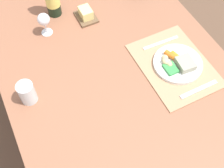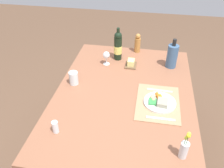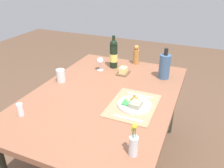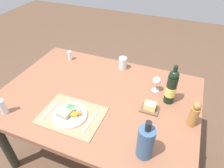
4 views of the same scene
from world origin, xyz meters
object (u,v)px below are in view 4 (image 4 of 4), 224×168
(dining_table, at_px, (99,103))
(fork, at_px, (49,110))
(wine_glass, at_px, (157,81))
(butter_dish, at_px, (150,107))
(water_tumbler, at_px, (123,64))
(flower_vase, at_px, (2,105))
(cooler_bottle, at_px, (146,142))
(wine_bottle, at_px, (171,87))
(dinner_plate, at_px, (70,114))
(knife, at_px, (90,122))
(pepper_mill, at_px, (194,115))
(salt_shaker, at_px, (70,56))

(dining_table, height_order, fork, fork)
(wine_glass, bearing_deg, butter_dish, -87.84)
(dining_table, bearing_deg, water_tumbler, 83.04)
(flower_vase, relative_size, wine_glass, 1.56)
(fork, height_order, water_tumbler, water_tumbler)
(fork, relative_size, cooler_bottle, 0.72)
(flower_vase, distance_m, wine_bottle, 1.20)
(water_tumbler, bearing_deg, dinner_plate, -101.13)
(butter_dish, relative_size, water_tumbler, 1.17)
(knife, bearing_deg, pepper_mill, 22.63)
(knife, xyz_separation_m, salt_shaker, (-0.55, 0.66, 0.04))
(cooler_bottle, bearing_deg, flower_vase, -177.49)
(salt_shaker, height_order, wine_bottle, wine_bottle)
(fork, distance_m, water_tumbler, 0.78)
(butter_dish, xyz_separation_m, water_tumbler, (-0.36, 0.44, 0.02))
(flower_vase, xyz_separation_m, water_tumbler, (0.59, 0.85, -0.02))
(cooler_bottle, bearing_deg, butter_dish, 98.15)
(butter_dish, distance_m, water_tumbler, 0.57)
(wine_bottle, bearing_deg, water_tumbler, 147.82)
(dining_table, xyz_separation_m, fork, (-0.25, -0.29, 0.09))
(dinner_plate, distance_m, knife, 0.16)
(fork, xyz_separation_m, knife, (0.32, 0.01, 0.00))
(butter_dish, xyz_separation_m, pepper_mill, (0.29, -0.03, 0.07))
(fork, height_order, flower_vase, flower_vase)
(flower_vase, bearing_deg, wine_glass, 34.19)
(wine_glass, xyz_separation_m, pepper_mill, (0.30, -0.26, 0.00))
(butter_dish, bearing_deg, wine_glass, 92.16)
(water_tumbler, bearing_deg, flower_vase, -124.81)
(fork, height_order, butter_dish, butter_dish)
(flower_vase, distance_m, pepper_mill, 1.29)
(wine_bottle, bearing_deg, flower_vase, -152.57)
(wine_glass, bearing_deg, pepper_mill, -41.63)
(dining_table, bearing_deg, cooler_bottle, -38.57)
(flower_vase, bearing_deg, wine_bottle, 27.43)
(dining_table, xyz_separation_m, wine_glass, (0.41, 0.22, 0.18))
(dining_table, bearing_deg, wine_glass, 28.88)
(fork, bearing_deg, dining_table, 49.27)
(cooler_bottle, xyz_separation_m, pepper_mill, (0.23, 0.33, -0.02))
(water_tumbler, bearing_deg, dining_table, -96.96)
(dinner_plate, relative_size, wine_bottle, 0.75)
(knife, distance_m, wine_glass, 0.61)
(pepper_mill, bearing_deg, butter_dish, 173.69)
(water_tumbler, bearing_deg, wine_glass, -30.35)
(flower_vase, height_order, wine_bottle, wine_bottle)
(fork, relative_size, water_tumbler, 1.80)
(wine_bottle, bearing_deg, cooler_bottle, -96.43)
(fork, bearing_deg, knife, 1.98)
(fork, distance_m, wine_bottle, 0.89)
(dinner_plate, bearing_deg, wine_glass, 45.47)
(dining_table, height_order, salt_shaker, salt_shaker)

